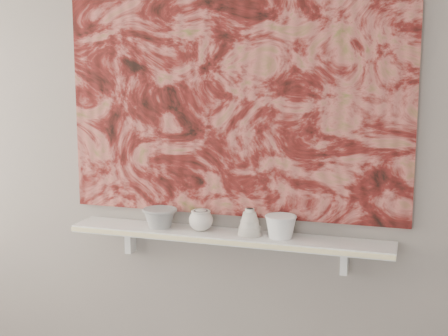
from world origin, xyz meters
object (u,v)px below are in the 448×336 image
at_px(painting, 233,88).
at_px(bowl_white, 281,226).
at_px(bowl_grey, 160,217).
at_px(cup_cream, 201,220).
at_px(shelf, 227,236).
at_px(bell_vessel, 250,222).

height_order(painting, bowl_white, painting).
bearing_deg(painting, bowl_grey, -165.52).
height_order(painting, bowl_grey, painting).
bearing_deg(bowl_white, bowl_grey, 180.00).
relative_size(painting, cup_cream, 14.46).
distance_m(painting, cup_cream, 0.58).
height_order(shelf, bowl_white, bowl_white).
bearing_deg(shelf, bowl_grey, 180.00).
bearing_deg(cup_cream, painting, 34.09).
distance_m(cup_cream, bell_vessel, 0.22).
height_order(painting, cup_cream, painting).
xyz_separation_m(shelf, bowl_white, (0.23, 0.00, 0.06)).
xyz_separation_m(bowl_grey, cup_cream, (0.19, 0.00, 0.00)).
bearing_deg(shelf, bell_vessel, 0.00).
bearing_deg(cup_cream, bowl_grey, 180.00).
xyz_separation_m(painting, bell_vessel, (0.10, -0.08, -0.55)).
height_order(shelf, bell_vessel, bell_vessel).
bearing_deg(cup_cream, shelf, 0.00).
distance_m(bowl_grey, cup_cream, 0.19).
height_order(shelf, bowl_grey, bowl_grey).
relative_size(bowl_grey, bowl_white, 1.16).
distance_m(shelf, cup_cream, 0.13).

